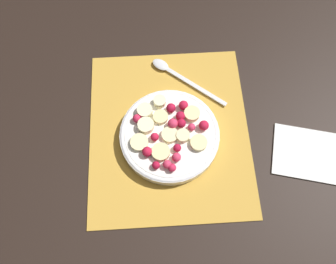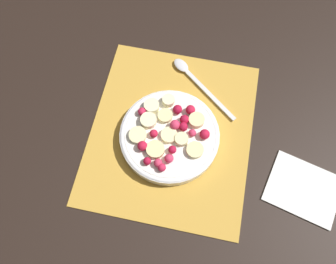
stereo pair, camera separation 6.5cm
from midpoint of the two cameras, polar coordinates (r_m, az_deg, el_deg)
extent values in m
plane|color=black|center=(0.69, -2.48, -0.25)|extent=(3.00, 3.00, 0.00)
cube|color=gold|center=(0.69, -2.49, -0.16)|extent=(0.39, 0.33, 0.01)
cylinder|color=white|center=(0.67, -2.76, -1.03)|extent=(0.20, 0.20, 0.02)
torus|color=white|center=(0.66, -2.79, -0.77)|extent=(0.20, 0.20, 0.01)
cylinder|color=white|center=(0.66, -2.81, -0.62)|extent=(0.18, 0.18, 0.00)
cylinder|color=beige|center=(0.65, -2.94, -0.89)|extent=(0.04, 0.04, 0.01)
cylinder|color=#F4EAB7|center=(0.68, -4.19, 4.98)|extent=(0.04, 0.04, 0.01)
cylinder|color=beige|center=(0.65, -0.23, -1.01)|extent=(0.04, 0.04, 0.01)
cylinder|color=#F4EAB7|center=(0.66, -6.68, 0.64)|extent=(0.05, 0.05, 0.01)
cylinder|color=#F4EAB7|center=(0.67, -6.81, 3.35)|extent=(0.04, 0.04, 0.01)
cylinder|color=beige|center=(0.67, -4.07, 2.29)|extent=(0.04, 0.04, 0.01)
cylinder|color=beige|center=(0.67, 1.43, 2.84)|extent=(0.04, 0.04, 0.01)
cylinder|color=beige|center=(0.65, 2.53, -2.25)|extent=(0.04, 0.04, 0.01)
cylinder|color=beige|center=(0.65, -7.86, -2.16)|extent=(0.04, 0.04, 0.01)
cylinder|color=beige|center=(0.64, -4.18, -3.87)|extent=(0.04, 0.04, 0.01)
sphere|color=#DB3356|center=(0.63, -1.46, -4.77)|extent=(0.02, 0.02, 0.02)
sphere|color=#DB3356|center=(0.65, 1.32, 0.52)|extent=(0.02, 0.02, 0.02)
sphere|color=#DB3356|center=(0.66, -1.98, 1.29)|extent=(0.02, 0.02, 0.02)
sphere|color=red|center=(0.65, 3.46, 0.82)|extent=(0.02, 0.02, 0.02)
sphere|color=#B21433|center=(0.67, -2.25, 3.88)|extent=(0.02, 0.02, 0.02)
sphere|color=#D12347|center=(0.63, -1.82, -6.58)|extent=(0.02, 0.02, 0.02)
sphere|color=#B21433|center=(0.65, -0.46, 0.98)|extent=(0.02, 0.02, 0.02)
sphere|color=#B21433|center=(0.64, -1.29, -3.14)|extent=(0.02, 0.02, 0.02)
sphere|color=red|center=(0.67, -0.04, 4.35)|extent=(0.02, 0.02, 0.02)
sphere|color=red|center=(0.64, -6.56, -3.79)|extent=(0.02, 0.02, 0.02)
sphere|color=#D12347|center=(0.67, -8.23, 2.03)|extent=(0.02, 0.02, 0.02)
sphere|color=red|center=(0.65, -5.20, -1.21)|extent=(0.02, 0.02, 0.02)
sphere|color=#B21433|center=(0.63, -5.06, -6.15)|extent=(0.02, 0.02, 0.02)
sphere|color=#B21433|center=(0.66, -0.62, 2.48)|extent=(0.02, 0.02, 0.02)
sphere|color=#DB3356|center=(0.63, -3.10, -6.01)|extent=(0.02, 0.02, 0.02)
cube|color=silver|center=(0.73, 2.36, 7.63)|extent=(0.11, 0.13, 0.00)
ellipsoid|color=silver|center=(0.76, -3.79, 11.37)|extent=(0.04, 0.05, 0.01)
cube|color=white|center=(0.72, 20.74, -3.82)|extent=(0.14, 0.16, 0.01)
camera|label=1|loc=(0.03, -92.88, -6.97)|focal=35.00mm
camera|label=2|loc=(0.03, 87.12, 6.97)|focal=35.00mm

